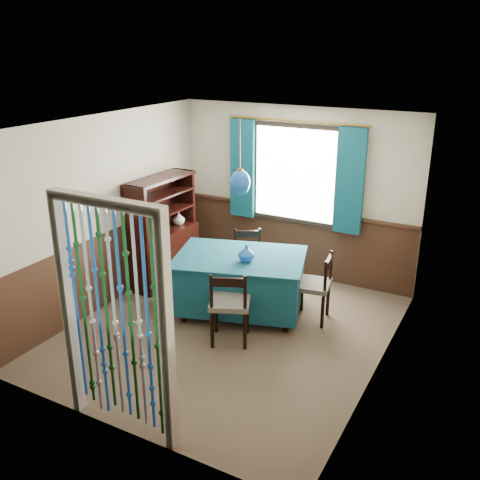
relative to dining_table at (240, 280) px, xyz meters
The scene contains 22 objects.
floor 0.69m from the dining_table, 77.25° to the right, with size 4.00×4.00×0.00m, color brown.
ceiling 2.12m from the dining_table, 77.25° to the right, with size 4.00×4.00×0.00m, color silver.
wall_back 1.69m from the dining_table, 85.49° to the left, with size 3.60×3.60×0.00m, color beige.
wall_front 2.64m from the dining_table, 87.34° to the right, with size 3.60×3.60×0.00m, color beige.
wall_left 1.93m from the dining_table, 162.92° to the right, with size 4.00×4.00×0.00m, color beige.
wall_right 2.14m from the dining_table, 15.10° to the right, with size 4.00×4.00×0.00m, color beige.
wainscot_back 1.47m from the dining_table, 85.44° to the left, with size 3.60×3.60×0.00m, color #3E2417.
wainscot_front 2.51m from the dining_table, 87.32° to the right, with size 3.60×3.60×0.00m, color #3E2417.
wainscot_left 1.75m from the dining_table, 162.77° to the right, with size 4.00×4.00×0.00m, color #3E2417.
wainscot_right 1.97m from the dining_table, 15.21° to the right, with size 4.00×4.00×0.00m, color #3E2417.
window 1.81m from the dining_table, 85.33° to the left, with size 1.32×0.12×1.42m, color black.
doorway 2.53m from the dining_table, 87.27° to the right, with size 1.16×0.12×2.18m, color silver, non-canonical shape.
dining_table is the anchor object (origin of this frame).
chair_near 0.76m from the dining_table, 70.66° to the right, with size 0.59×0.58×0.92m.
chair_far 0.72m from the dining_table, 109.39° to the left, with size 0.57×0.56×0.85m.
chair_left 0.94m from the dining_table, 162.91° to the right, with size 0.52×0.54×0.88m.
chair_right 0.96m from the dining_table, 15.60° to the left, with size 0.48×0.50×0.89m.
sideboard 1.50m from the dining_table, 166.48° to the left, with size 0.46×1.21×1.55m.
pendant_lamp 1.29m from the dining_table, 90.00° to the right, with size 0.25×0.25×0.92m.
vase_table 0.46m from the dining_table, 35.49° to the right, with size 0.18×0.18×0.19m, color #174A9E.
bowl_shelf 1.54m from the dining_table, behind, with size 0.19×0.19×0.05m, color beige.
vase_sideboard 1.61m from the dining_table, 154.03° to the left, with size 0.20×0.20×0.21m, color beige.
Camera 1 is at (2.85, -4.97, 3.31)m, focal length 40.00 mm.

